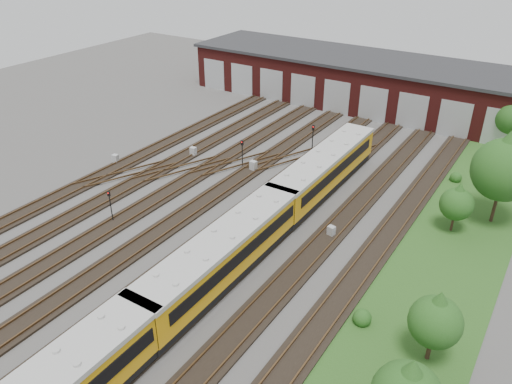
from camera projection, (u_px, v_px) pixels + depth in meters
The scene contains 20 objects.
ground at pixel (179, 240), 40.35m from camera, with size 120.00×120.00×0.00m, color #423F3D.
track_network at pixel (182, 235), 40.81m from camera, with size 30.40×70.00×0.33m.
maintenance_shed at pixel (369, 81), 68.15m from camera, with size 51.00×12.50×6.35m.
grass_verge at pixel (451, 254), 38.63m from camera, with size 8.00×55.00×0.05m, color #244717.
metro_train at pixel (224, 255), 35.08m from camera, with size 3.08×48.73×3.46m.
signal_mast_0 at pixel (110, 203), 41.85m from camera, with size 0.26×0.24×2.98m.
signal_mast_1 at pixel (242, 150), 51.37m from camera, with size 0.27×0.25×2.91m.
signal_mast_2 at pixel (313, 135), 54.37m from camera, with size 0.31×0.29×3.20m.
signal_mast_3 at pixel (304, 199), 42.12m from camera, with size 0.30×0.29×3.13m.
relay_cabinet_0 at pixel (116, 159), 52.64m from camera, with size 0.60×0.50×1.00m, color #B0B3B6.
relay_cabinet_1 at pixel (253, 166), 51.06m from camera, with size 0.66×0.55×1.10m, color #B0B3B6.
relay_cabinet_2 at pixel (193, 152), 54.28m from camera, with size 0.61×0.51×1.02m, color #B0B3B6.
relay_cabinet_3 at pixel (310, 179), 48.54m from camera, with size 0.63×0.53×1.05m, color #B0B3B6.
relay_cabinet_4 at pixel (331, 231), 40.59m from camera, with size 0.57×0.47×0.95m, color #B0B3B6.
tree_1 at pixel (457, 201), 40.17m from camera, with size 2.71×2.71×4.49m.
tree_2 at pixel (506, 163), 40.11m from camera, with size 5.24×5.24×8.68m.
tree_3 at pixel (436, 317), 27.94m from camera, with size 3.07×3.07×5.08m.
bush_0 at pixel (362, 316), 31.82m from camera, with size 1.21×1.21×1.21m, color #1C4814.
bush_1 at pixel (456, 176), 49.04m from camera, with size 1.14×1.14×1.14m, color #1C4814.
bush_2 at pixel (491, 187), 46.80m from camera, with size 1.38×1.38×1.38m, color #1C4814.
Camera 1 is at (23.44, -24.64, 22.93)m, focal length 35.00 mm.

